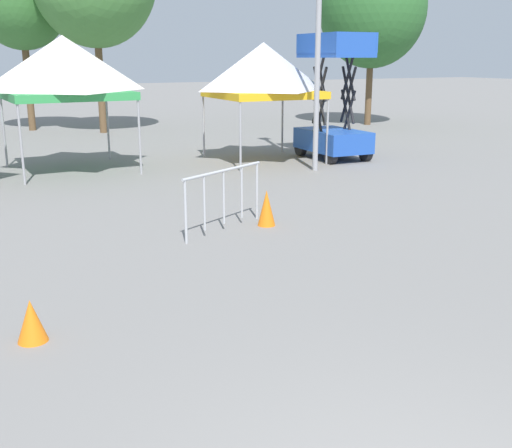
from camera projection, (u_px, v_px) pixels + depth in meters
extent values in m
cylinder|color=#9E9EA3|center=(21.00, 141.00, 14.50)|extent=(0.06, 0.06, 2.08)
cylinder|color=#9E9EA3|center=(139.00, 134.00, 15.83)|extent=(0.06, 0.06, 2.08)
cylinder|color=#9E9EA3|center=(4.00, 129.00, 16.92)|extent=(0.06, 0.06, 2.08)
cylinder|color=#9E9EA3|center=(108.00, 124.00, 18.26)|extent=(0.06, 0.06, 2.08)
pyramid|color=white|center=(64.00, 63.00, 15.93)|extent=(3.10, 3.10, 1.38)
cube|color=green|center=(66.00, 95.00, 16.14)|extent=(3.07, 3.07, 0.20)
cylinder|color=#9E9EA3|center=(240.00, 133.00, 16.27)|extent=(0.06, 0.06, 2.01)
cylinder|color=#9E9EA3|center=(327.00, 128.00, 17.39)|extent=(0.06, 0.06, 2.01)
cylinder|color=#9E9EA3|center=(204.00, 124.00, 18.59)|extent=(0.06, 0.06, 2.01)
cylinder|color=#9E9EA3|center=(282.00, 120.00, 19.71)|extent=(0.06, 0.06, 2.01)
pyramid|color=white|center=(264.00, 67.00, 17.56)|extent=(2.87, 2.87, 1.32)
cube|color=yellow|center=(264.00, 94.00, 17.76)|extent=(2.84, 2.84, 0.20)
cylinder|color=black|center=(331.00, 156.00, 17.58)|extent=(0.19, 0.49, 0.48)
cylinder|color=black|center=(366.00, 153.00, 18.08)|extent=(0.19, 0.49, 0.48)
cylinder|color=black|center=(301.00, 148.00, 19.09)|extent=(0.19, 0.49, 0.48)
cylinder|color=black|center=(334.00, 146.00, 19.58)|extent=(0.19, 0.49, 0.48)
cube|color=blue|center=(333.00, 140.00, 18.50)|extent=(1.47, 2.34, 0.60)
cylinder|color=black|center=(319.00, 119.00, 18.14)|extent=(0.10, 0.75, 1.64)
cylinder|color=black|center=(319.00, 119.00, 18.14)|extent=(0.10, 0.75, 1.64)
cylinder|color=black|center=(347.00, 118.00, 18.54)|extent=(0.10, 0.75, 1.64)
cylinder|color=black|center=(347.00, 118.00, 18.54)|extent=(0.10, 0.75, 1.64)
cylinder|color=black|center=(320.00, 96.00, 17.96)|extent=(0.10, 0.75, 1.64)
cylinder|color=black|center=(320.00, 96.00, 17.96)|extent=(0.10, 0.75, 1.64)
cylinder|color=black|center=(348.00, 95.00, 18.37)|extent=(0.10, 0.75, 1.64)
cylinder|color=black|center=(348.00, 95.00, 18.37)|extent=(0.10, 0.75, 1.64)
cylinder|color=black|center=(320.00, 72.00, 17.79)|extent=(0.10, 0.75, 1.64)
cylinder|color=black|center=(320.00, 72.00, 17.79)|extent=(0.10, 0.75, 1.64)
cylinder|color=black|center=(349.00, 72.00, 18.20)|extent=(0.10, 0.75, 1.64)
cylinder|color=black|center=(349.00, 72.00, 18.20)|extent=(0.10, 0.75, 1.64)
cube|color=blue|center=(335.00, 55.00, 17.88)|extent=(1.40, 2.22, 0.12)
cube|color=blue|center=(357.00, 43.00, 16.87)|extent=(1.33, 0.10, 0.55)
cube|color=blue|center=(317.00, 44.00, 18.71)|extent=(1.33, 0.10, 0.55)
cube|color=blue|center=(316.00, 43.00, 17.52)|extent=(0.13, 2.19, 0.55)
cube|color=blue|center=(355.00, 44.00, 18.06)|extent=(0.13, 2.19, 0.55)
cylinder|color=brown|center=(101.00, 82.00, 24.47)|extent=(0.28, 0.28, 3.95)
cylinder|color=brown|center=(29.00, 84.00, 25.31)|extent=(0.28, 0.28, 3.74)
cylinder|color=brown|center=(369.00, 89.00, 27.52)|extent=(0.28, 0.28, 3.13)
ellipsoid|color=#2D662D|center=(373.00, 8.00, 26.64)|extent=(4.58, 4.58, 5.04)
cylinder|color=#B7BABF|center=(223.00, 171.00, 10.64)|extent=(1.88, 1.02, 0.05)
cylinder|color=#B7BABF|center=(257.00, 191.00, 11.56)|extent=(0.04, 0.04, 1.05)
cylinder|color=#B7BABF|center=(186.00, 212.00, 9.98)|extent=(0.04, 0.04, 1.05)
cylinder|color=#B7BABF|center=(242.00, 193.00, 11.18)|extent=(0.04, 0.04, 0.92)
cylinder|color=#B7BABF|center=(224.00, 198.00, 10.76)|extent=(0.04, 0.04, 0.92)
cylinder|color=#B7BABF|center=(204.00, 203.00, 10.34)|extent=(0.04, 0.04, 0.92)
cone|color=orange|center=(267.00, 208.00, 11.12)|extent=(0.32, 0.32, 0.64)
cone|color=orange|center=(31.00, 321.00, 6.58)|extent=(0.32, 0.32, 0.47)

